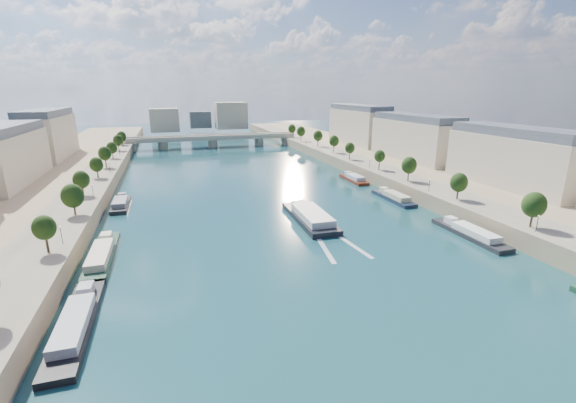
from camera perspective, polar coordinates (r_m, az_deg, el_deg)
ground at (r=127.96m, az=-3.53°, el=-0.80°), size 700.00×700.00×0.00m
quay_left at (r=131.29m, az=-35.75°, el=-2.34°), size 44.00×520.00×5.00m
quay_right at (r=159.74m, az=22.42°, el=2.37°), size 44.00×520.00×5.00m
pave_left at (r=126.46m, az=-29.52°, el=-0.76°), size 14.00×520.00×0.10m
pave_right at (r=150.16m, az=18.08°, el=2.98°), size 14.00×520.00×0.10m
trees_left at (r=126.66m, az=-28.81°, el=1.92°), size 4.80×268.80×8.26m
trees_right at (r=156.09m, az=15.56°, el=5.71°), size 4.80×268.80×8.26m
lamps_left at (r=115.37m, az=-28.50°, el=-0.67°), size 0.36×200.36×4.28m
lamps_right at (r=151.13m, az=15.69°, el=4.32°), size 0.36×200.36×4.28m
buildings_right at (r=174.71m, az=23.76°, el=7.99°), size 16.00×226.00×23.20m
skyline at (r=340.72m, az=-12.14°, el=12.07°), size 79.00×42.00×22.00m
bridge at (r=267.20m, az=-11.12°, el=9.00°), size 112.00×12.00×8.15m
tour_barge at (r=114.23m, az=3.26°, el=-2.29°), size 9.30×30.33×4.09m
wake at (r=100.28m, az=6.57°, el=-5.78°), size 10.76×25.99×0.04m
moored_barges_left at (r=73.65m, az=-28.97°, el=-15.81°), size 5.00×159.19×3.60m
moored_barges_right at (r=109.88m, az=26.85°, el=-5.05°), size 5.00×159.45×3.60m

